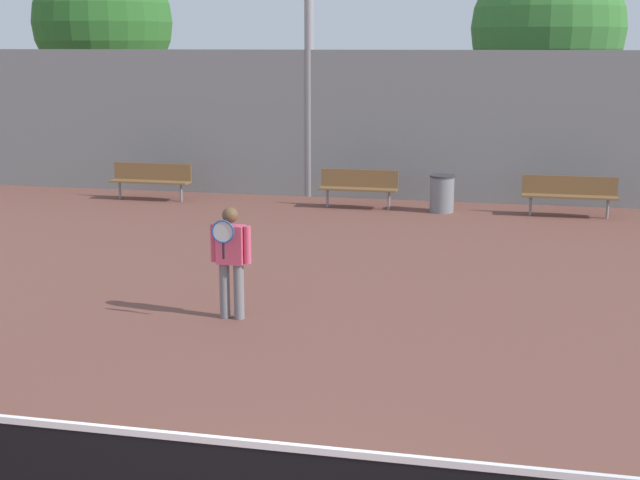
{
  "coord_description": "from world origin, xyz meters",
  "views": [
    {
      "loc": [
        1.77,
        -5.27,
        3.67
      ],
      "look_at": [
        -0.96,
        7.02,
        0.88
      ],
      "focal_mm": 50.0,
      "sensor_mm": 36.0,
      "label": 1
    }
  ],
  "objects_px": {
    "bench_by_gate": "(151,177)",
    "tree_green_broad": "(548,29)",
    "tree_green_tall": "(103,23)",
    "bench_courtside_far": "(569,192)",
    "tennis_player": "(231,256)",
    "trash_bin": "(442,194)",
    "bench_courtside_near": "(359,184)"
  },
  "relations": [
    {
      "from": "bench_by_gate",
      "to": "tree_green_broad",
      "type": "relative_size",
      "value": 0.32
    },
    {
      "from": "tennis_player",
      "to": "trash_bin",
      "type": "distance_m",
      "value": 8.75
    },
    {
      "from": "bench_courtside_far",
      "to": "tree_green_broad",
      "type": "bearing_deg",
      "value": 95.25
    },
    {
      "from": "tree_green_broad",
      "to": "tree_green_tall",
      "type": "bearing_deg",
      "value": 170.6
    },
    {
      "from": "tree_green_broad",
      "to": "bench_courtside_near",
      "type": "bearing_deg",
      "value": -127.53
    },
    {
      "from": "tennis_player",
      "to": "trash_bin",
      "type": "height_order",
      "value": "tennis_player"
    },
    {
      "from": "bench_courtside_near",
      "to": "bench_by_gate",
      "type": "relative_size",
      "value": 0.91
    },
    {
      "from": "bench_by_gate",
      "to": "trash_bin",
      "type": "bearing_deg",
      "value": -0.68
    },
    {
      "from": "tree_green_tall",
      "to": "tree_green_broad",
      "type": "relative_size",
      "value": 1.08
    },
    {
      "from": "tree_green_tall",
      "to": "tennis_player",
      "type": "bearing_deg",
      "value": -59.54
    },
    {
      "from": "bench_courtside_far",
      "to": "trash_bin",
      "type": "relative_size",
      "value": 2.44
    },
    {
      "from": "bench_by_gate",
      "to": "tree_green_broad",
      "type": "distance_m",
      "value": 11.15
    },
    {
      "from": "trash_bin",
      "to": "tree_green_tall",
      "type": "xyz_separation_m",
      "value": [
        -11.65,
        7.73,
        3.89
      ]
    },
    {
      "from": "bench_courtside_far",
      "to": "bench_courtside_near",
      "type": "bearing_deg",
      "value": -179.99
    },
    {
      "from": "tennis_player",
      "to": "bench_by_gate",
      "type": "xyz_separation_m",
      "value": [
        -4.79,
        8.56,
        -0.33
      ]
    },
    {
      "from": "trash_bin",
      "to": "tree_green_tall",
      "type": "bearing_deg",
      "value": 146.42
    },
    {
      "from": "bench_by_gate",
      "to": "tennis_player",
      "type": "bearing_deg",
      "value": -60.75
    },
    {
      "from": "bench_courtside_near",
      "to": "bench_courtside_far",
      "type": "distance_m",
      "value": 4.61
    },
    {
      "from": "tennis_player",
      "to": "trash_bin",
      "type": "xyz_separation_m",
      "value": [
        2.11,
        8.48,
        -0.46
      ]
    },
    {
      "from": "bench_by_gate",
      "to": "bench_courtside_near",
      "type": "bearing_deg",
      "value": -0.0
    },
    {
      "from": "bench_courtside_near",
      "to": "tree_green_broad",
      "type": "xyz_separation_m",
      "value": [
        4.11,
        5.36,
        3.49
      ]
    },
    {
      "from": "tree_green_broad",
      "to": "bench_courtside_far",
      "type": "bearing_deg",
      "value": -84.75
    },
    {
      "from": "bench_by_gate",
      "to": "bench_courtside_far",
      "type": "bearing_deg",
      "value": 0.0
    },
    {
      "from": "tennis_player",
      "to": "tree_green_tall",
      "type": "xyz_separation_m",
      "value": [
        -9.54,
        16.21,
        3.43
      ]
    },
    {
      "from": "bench_courtside_near",
      "to": "tree_green_tall",
      "type": "xyz_separation_m",
      "value": [
        -9.76,
        7.65,
        3.77
      ]
    },
    {
      "from": "bench_by_gate",
      "to": "tree_green_tall",
      "type": "xyz_separation_m",
      "value": [
        -4.74,
        7.65,
        3.76
      ]
    },
    {
      "from": "tree_green_tall",
      "to": "bench_courtside_far",
      "type": "bearing_deg",
      "value": -28.04
    },
    {
      "from": "trash_bin",
      "to": "bench_courtside_far",
      "type": "bearing_deg",
      "value": 1.73
    },
    {
      "from": "tennis_player",
      "to": "tree_green_tall",
      "type": "height_order",
      "value": "tree_green_tall"
    },
    {
      "from": "trash_bin",
      "to": "tree_green_broad",
      "type": "distance_m",
      "value": 6.9
    },
    {
      "from": "trash_bin",
      "to": "tennis_player",
      "type": "bearing_deg",
      "value": -103.99
    },
    {
      "from": "tennis_player",
      "to": "bench_courtside_far",
      "type": "bearing_deg",
      "value": 62.35
    }
  ]
}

